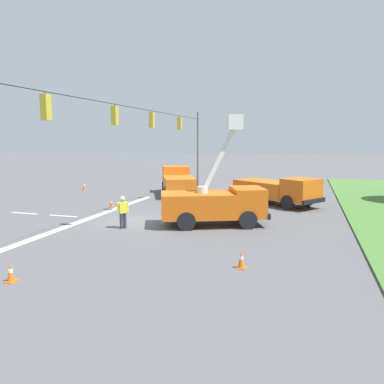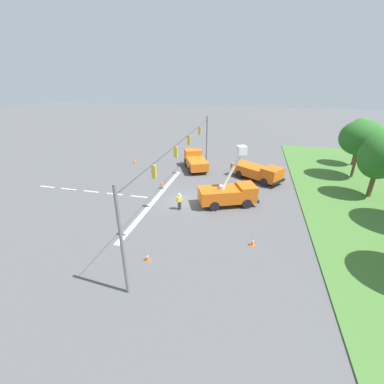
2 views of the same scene
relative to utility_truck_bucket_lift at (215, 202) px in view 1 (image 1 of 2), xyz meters
name	(u,v)px [view 1 (image 1 of 2)]	position (x,y,z in m)	size (l,w,h in m)	color
ground_plane	(137,221)	(0.36, -4.67, -1.34)	(200.00, 200.00, 0.00)	#565659
lane_markings	(70,216)	(0.36, -9.27, -1.33)	(17.60, 15.25, 0.01)	silver
signal_gantry	(135,143)	(0.33, -4.68, 3.24)	(26.20, 0.33, 7.20)	slate
utility_truck_bucket_lift	(215,202)	(0.00, 0.00, 0.00)	(4.43, 6.34, 6.15)	orange
utility_truck_support_near	(178,181)	(-10.41, -5.86, -0.15)	(6.28, 4.66, 2.37)	orange
utility_truck_support_far	(278,189)	(-7.93, 2.86, -0.21)	(5.83, 6.89, 2.09)	orange
road_worker	(123,210)	(2.22, -4.61, -0.34)	(0.49, 0.49, 1.77)	#383842
traffic_cone_foreground_left	(241,260)	(6.65, 2.63, -1.01)	(0.36, 0.36, 0.68)	orange
traffic_cone_foreground_right	(111,203)	(-3.40, -8.45, -1.06)	(0.36, 0.36, 0.59)	orange
traffic_cone_mid_left	(84,186)	(-10.78, -15.49, -0.93)	(0.36, 0.36, 0.81)	orange
traffic_cone_mid_right	(11,273)	(10.31, -4.66, -1.01)	(0.36, 0.36, 0.67)	orange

